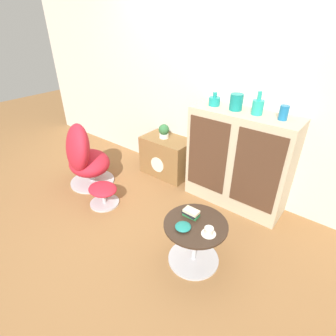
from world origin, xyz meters
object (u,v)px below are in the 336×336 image
object	(u,v)px
vase_rightmost	(284,113)
potted_plant	(164,131)
ottoman	(103,192)
coffee_table	(195,241)
bowl	(183,227)
vase_leftmost	(214,101)
teacup	(209,232)
tv_console	(167,156)
egg_chair	(84,157)
vase_inner_right	(258,107)
vase_inner_left	(236,102)
book_stack	(191,213)
sideboard	(238,160)

from	to	relation	value
vase_rightmost	potted_plant	size ratio (longest dim) A/B	0.72
ottoman	vase_rightmost	size ratio (longest dim) A/B	2.65
coffee_table	bowl	world-z (taller)	bowl
vase_leftmost	teacup	distance (m)	1.44
tv_console	teacup	distance (m)	1.71
tv_console	ottoman	world-z (taller)	tv_console
egg_chair	vase_inner_right	world-z (taller)	vase_inner_right
egg_chair	vase_inner_left	bearing A→B (deg)	28.67
potted_plant	bowl	world-z (taller)	potted_plant
potted_plant	teacup	bearing A→B (deg)	-38.88
vase_leftmost	teacup	size ratio (longest dim) A/B	1.18
ottoman	book_stack	bearing A→B (deg)	1.17
vase_leftmost	vase_rightmost	world-z (taller)	vase_leftmost
vase_inner_right	bowl	distance (m)	1.37
ottoman	book_stack	world-z (taller)	book_stack
egg_chair	teacup	distance (m)	1.97
vase_leftmost	sideboard	bearing A→B (deg)	-0.61
vase_rightmost	bowl	distance (m)	1.39
book_stack	ottoman	bearing A→B (deg)	-178.83
bowl	vase_rightmost	bearing A→B (deg)	76.17
egg_chair	vase_inner_left	size ratio (longest dim) A/B	5.22
vase_inner_left	tv_console	bearing A→B (deg)	179.79
coffee_table	vase_inner_left	xyz separation A→B (m)	(-0.24, 1.05, 0.95)
vase_inner_left	book_stack	world-z (taller)	vase_inner_left
vase_inner_right	vase_rightmost	xyz separation A→B (m)	(0.25, 0.00, -0.01)
vase_inner_left	vase_rightmost	xyz separation A→B (m)	(0.48, 0.00, -0.01)
vase_rightmost	sideboard	bearing A→B (deg)	-179.38
ottoman	book_stack	xyz separation A→B (m)	(1.21, 0.02, 0.30)
potted_plant	coffee_table	bearing A→B (deg)	-41.12
vase_leftmost	vase_inner_left	xyz separation A→B (m)	(0.25, 0.00, 0.03)
vase_leftmost	vase_inner_right	bearing A→B (deg)	0.00
egg_chair	potted_plant	distance (m)	1.08
sideboard	tv_console	size ratio (longest dim) A/B	1.68
ottoman	potted_plant	bearing A→B (deg)	84.91
teacup	ottoman	bearing A→B (deg)	177.17
ottoman	coffee_table	distance (m)	1.30
coffee_table	bowl	size ratio (longest dim) A/B	4.12
potted_plant	vase_inner_right	bearing A→B (deg)	-0.19
vase_inner_right	vase_leftmost	bearing A→B (deg)	180.00
vase_leftmost	book_stack	distance (m)	1.27
sideboard	tv_console	xyz separation A→B (m)	(-1.03, 0.01, -0.29)
book_stack	bowl	size ratio (longest dim) A/B	1.10
vase_inner_left	vase_rightmost	size ratio (longest dim) A/B	1.22
vase_inner_left	vase_rightmost	bearing A→B (deg)	0.00
sideboard	potted_plant	size ratio (longest dim) A/B	6.00
vase_leftmost	coffee_table	bearing A→B (deg)	-64.76
sideboard	vase_inner_right	world-z (taller)	vase_inner_right
vase_inner_right	vase_rightmost	distance (m)	0.25
potted_plant	sideboard	bearing A→B (deg)	-0.42
sideboard	teacup	world-z (taller)	sideboard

